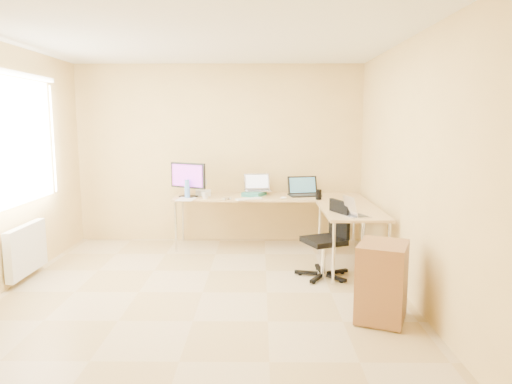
{
  "coord_description": "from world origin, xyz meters",
  "views": [
    {
      "loc": [
        0.6,
        -4.71,
        1.77
      ],
      "look_at": [
        0.55,
        1.1,
        0.9
      ],
      "focal_mm": 32.99,
      "sensor_mm": 36.0,
      "label": 1
    }
  ],
  "objects_px": {
    "desk_return": "(351,239)",
    "water_bottle": "(187,189)",
    "desk_main": "(269,221)",
    "keyboard": "(249,199)",
    "laptop_black": "(305,186)",
    "mug": "(205,195)",
    "laptop_return": "(357,208)",
    "laptop_center": "(258,183)",
    "office_chair": "(324,234)",
    "monitor": "(188,180)",
    "cabinet": "(382,281)",
    "desk_fan": "(201,185)"
  },
  "relations": [
    {
      "from": "desk_return",
      "to": "water_bottle",
      "type": "distance_m",
      "value": 2.31
    },
    {
      "from": "laptop_black",
      "to": "laptop_return",
      "type": "relative_size",
      "value": 1.51
    },
    {
      "from": "laptop_black",
      "to": "laptop_return",
      "type": "bearing_deg",
      "value": -85.7
    },
    {
      "from": "water_bottle",
      "to": "cabinet",
      "type": "distance_m",
      "value": 3.17
    },
    {
      "from": "laptop_black",
      "to": "cabinet",
      "type": "xyz_separation_m",
      "value": [
        0.46,
        -2.54,
        -0.51
      ]
    },
    {
      "from": "desk_main",
      "to": "keyboard",
      "type": "xyz_separation_m",
      "value": [
        -0.27,
        -0.3,
        0.37
      ]
    },
    {
      "from": "desk_main",
      "to": "water_bottle",
      "type": "distance_m",
      "value": 1.24
    },
    {
      "from": "desk_return",
      "to": "laptop_center",
      "type": "distance_m",
      "value": 1.67
    },
    {
      "from": "monitor",
      "to": "desk_fan",
      "type": "height_order",
      "value": "monitor"
    },
    {
      "from": "desk_return",
      "to": "water_bottle",
      "type": "height_order",
      "value": "water_bottle"
    },
    {
      "from": "laptop_center",
      "to": "office_chair",
      "type": "xyz_separation_m",
      "value": [
        0.76,
        -1.45,
        -0.41
      ]
    },
    {
      "from": "office_chair",
      "to": "laptop_black",
      "type": "bearing_deg",
      "value": 70.13
    },
    {
      "from": "laptop_center",
      "to": "keyboard",
      "type": "height_order",
      "value": "laptop_center"
    },
    {
      "from": "water_bottle",
      "to": "office_chair",
      "type": "relative_size",
      "value": 0.29
    },
    {
      "from": "office_chair",
      "to": "water_bottle",
      "type": "bearing_deg",
      "value": 122.37
    },
    {
      "from": "mug",
      "to": "cabinet",
      "type": "xyz_separation_m",
      "value": [
        1.84,
        -2.28,
        -0.42
      ]
    },
    {
      "from": "monitor",
      "to": "desk_fan",
      "type": "bearing_deg",
      "value": 92.17
    },
    {
      "from": "mug",
      "to": "cabinet",
      "type": "height_order",
      "value": "mug"
    },
    {
      "from": "laptop_center",
      "to": "monitor",
      "type": "bearing_deg",
      "value": -177.63
    },
    {
      "from": "monitor",
      "to": "keyboard",
      "type": "bearing_deg",
      "value": 14.22
    },
    {
      "from": "laptop_center",
      "to": "laptop_return",
      "type": "height_order",
      "value": "laptop_center"
    },
    {
      "from": "laptop_center",
      "to": "desk_fan",
      "type": "xyz_separation_m",
      "value": [
        -0.83,
        0.09,
        -0.05
      ]
    },
    {
      "from": "water_bottle",
      "to": "monitor",
      "type": "bearing_deg",
      "value": 90.0
    },
    {
      "from": "water_bottle",
      "to": "mug",
      "type": "bearing_deg",
      "value": -11.71
    },
    {
      "from": "keyboard",
      "to": "mug",
      "type": "height_order",
      "value": "mug"
    },
    {
      "from": "desk_main",
      "to": "office_chair",
      "type": "distance_m",
      "value": 1.47
    },
    {
      "from": "desk_main",
      "to": "laptop_black",
      "type": "relative_size",
      "value": 6.16
    },
    {
      "from": "water_bottle",
      "to": "laptop_return",
      "type": "bearing_deg",
      "value": -31.43
    },
    {
      "from": "mug",
      "to": "laptop_return",
      "type": "distance_m",
      "value": 2.19
    },
    {
      "from": "laptop_black",
      "to": "cabinet",
      "type": "bearing_deg",
      "value": -92.09
    },
    {
      "from": "monitor",
      "to": "cabinet",
      "type": "relative_size",
      "value": 0.81
    },
    {
      "from": "desk_main",
      "to": "monitor",
      "type": "xyz_separation_m",
      "value": [
        -1.13,
        -0.08,
        0.61
      ]
    },
    {
      "from": "desk_return",
      "to": "water_bottle",
      "type": "bearing_deg",
      "value": 158.69
    },
    {
      "from": "laptop_black",
      "to": "water_bottle",
      "type": "distance_m",
      "value": 1.65
    },
    {
      "from": "desk_main",
      "to": "laptop_center",
      "type": "relative_size",
      "value": 7.17
    },
    {
      "from": "monitor",
      "to": "office_chair",
      "type": "distance_m",
      "value": 2.19
    },
    {
      "from": "water_bottle",
      "to": "cabinet",
      "type": "relative_size",
      "value": 0.37
    },
    {
      "from": "desk_fan",
      "to": "laptop_return",
      "type": "bearing_deg",
      "value": -31.71
    },
    {
      "from": "desk_main",
      "to": "desk_return",
      "type": "height_order",
      "value": "same"
    },
    {
      "from": "monitor",
      "to": "water_bottle",
      "type": "distance_m",
      "value": 0.15
    },
    {
      "from": "mug",
      "to": "water_bottle",
      "type": "distance_m",
      "value": 0.27
    },
    {
      "from": "desk_main",
      "to": "mug",
      "type": "xyz_separation_m",
      "value": [
        -0.87,
        -0.23,
        0.41
      ]
    },
    {
      "from": "monitor",
      "to": "laptop_return",
      "type": "bearing_deg",
      "value": -5.05
    },
    {
      "from": "laptop_black",
      "to": "keyboard",
      "type": "distance_m",
      "value": 0.85
    },
    {
      "from": "monitor",
      "to": "desk_main",
      "type": "bearing_deg",
      "value": 32.52
    },
    {
      "from": "mug",
      "to": "laptop_return",
      "type": "height_order",
      "value": "laptop_return"
    },
    {
      "from": "keyboard",
      "to": "mug",
      "type": "xyz_separation_m",
      "value": [
        -0.6,
        0.07,
        0.04
      ]
    },
    {
      "from": "keyboard",
      "to": "cabinet",
      "type": "bearing_deg",
      "value": -85.31
    },
    {
      "from": "desk_return",
      "to": "office_chair",
      "type": "bearing_deg",
      "value": -138.06
    },
    {
      "from": "laptop_black",
      "to": "laptop_return",
      "type": "distance_m",
      "value": 1.55
    }
  ]
}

